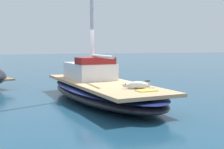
{
  "coord_description": "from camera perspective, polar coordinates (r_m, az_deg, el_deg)",
  "views": [
    {
      "loc": [
        -3.38,
        -10.04,
        1.92
      ],
      "look_at": [
        0.0,
        -1.0,
        1.01
      ],
      "focal_mm": 49.35,
      "sensor_mm": 36.0,
      "label": 1
    }
  ],
  "objects": [
    {
      "name": "sailboat_main",
      "position": [
        10.71,
        -1.88,
        -3.12
      ],
      "size": [
        3.11,
        7.42,
        0.66
      ],
      "color": "black",
      "rests_on": "ground"
    },
    {
      "name": "ground_plane",
      "position": [
        10.77,
        -1.87,
        -4.89
      ],
      "size": [
        120.0,
        120.0,
        0.0
      ],
      "primitive_type": "plane",
      "color": "navy"
    },
    {
      "name": "deck_towel",
      "position": [
        8.6,
        6.4,
        -2.97
      ],
      "size": [
        0.59,
        0.41,
        0.03
      ],
      "primitive_type": "cube",
      "rotation": [
        0.0,
        0.0,
        0.09
      ],
      "color": "#D8D14C",
      "rests_on": "sailboat_main"
    },
    {
      "name": "dog_white",
      "position": [
        9.03,
        4.62,
        -1.97
      ],
      "size": [
        0.92,
        0.45,
        0.22
      ],
      "color": "silver",
      "rests_on": "sailboat_main"
    },
    {
      "name": "deck_winch",
      "position": [
        9.38,
        6.59,
        -1.76
      ],
      "size": [
        0.16,
        0.16,
        0.21
      ],
      "color": "#B7B7BC",
      "rests_on": "sailboat_main"
    },
    {
      "name": "cabin_house",
      "position": [
        11.66,
        -4.1,
        0.88
      ],
      "size": [
        1.58,
        2.33,
        0.84
      ],
      "color": "silver",
      "rests_on": "sailboat_main"
    }
  ]
}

